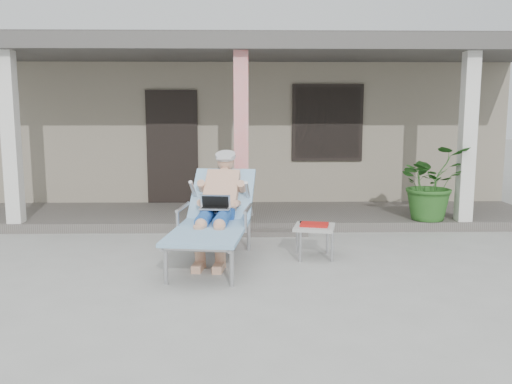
{
  "coord_description": "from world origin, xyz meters",
  "views": [
    {
      "loc": [
        0.05,
        -6.18,
        1.86
      ],
      "look_at": [
        0.19,
        0.6,
        0.85
      ],
      "focal_mm": 38.0,
      "sensor_mm": 36.0,
      "label": 1
    }
  ],
  "objects": [
    {
      "name": "side_table",
      "position": [
        0.94,
        0.56,
        0.38
      ],
      "size": [
        0.6,
        0.6,
        0.45
      ],
      "rotation": [
        0.0,
        0.0,
        -0.22
      ],
      "color": "#ACACA7",
      "rests_on": "ground"
    },
    {
      "name": "potted_palm",
      "position": [
        3.0,
        2.25,
        0.74
      ],
      "size": [
        1.19,
        1.06,
        1.19
      ],
      "primitive_type": "imported",
      "rotation": [
        0.0,
        0.0,
        0.14
      ],
      "color": "#26591E",
      "rests_on": "porch_deck"
    },
    {
      "name": "porch_overhang",
      "position": [
        0.0,
        2.95,
        2.79
      ],
      "size": [
        10.0,
        2.3,
        2.85
      ],
      "color": "silver",
      "rests_on": "porch_deck"
    },
    {
      "name": "porch_step",
      "position": [
        0.0,
        1.85,
        0.04
      ],
      "size": [
        2.0,
        0.3,
        0.07
      ],
      "primitive_type": "cube",
      "color": "#605B56",
      "rests_on": "ground"
    },
    {
      "name": "porch_deck",
      "position": [
        0.0,
        3.0,
        0.07
      ],
      "size": [
        10.0,
        2.0,
        0.15
      ],
      "primitive_type": "cube",
      "color": "#605B56",
      "rests_on": "ground"
    },
    {
      "name": "ground",
      "position": [
        0.0,
        0.0,
        0.0
      ],
      "size": [
        60.0,
        60.0,
        0.0
      ],
      "primitive_type": "plane",
      "color": "#9E9E99",
      "rests_on": "ground"
    },
    {
      "name": "house",
      "position": [
        0.0,
        6.5,
        1.67
      ],
      "size": [
        10.4,
        5.4,
        3.3
      ],
      "color": "gray",
      "rests_on": "ground"
    },
    {
      "name": "lounger",
      "position": [
        -0.31,
        0.55,
        0.88
      ],
      "size": [
        1.08,
        2.26,
        1.43
      ],
      "rotation": [
        0.0,
        0.0,
        -0.13
      ],
      "color": "#B7B7BC",
      "rests_on": "ground"
    }
  ]
}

